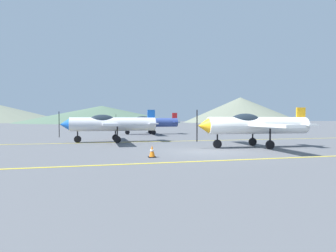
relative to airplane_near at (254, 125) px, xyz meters
name	(u,v)px	position (x,y,z in m)	size (l,w,h in m)	color
ground_plane	(206,152)	(-3.80, -1.22, -1.48)	(400.00, 400.00, 0.00)	#54565B
apron_line_near	(233,160)	(-3.80, -4.50, -1.47)	(80.00, 0.16, 0.01)	yellow
apron_line_far	(174,141)	(-3.80, 5.98, -1.47)	(80.00, 0.16, 0.01)	yellow
airplane_near	(254,125)	(0.00, 0.00, 0.00)	(7.61, 8.76, 2.62)	white
airplane_mid	(110,124)	(-8.96, 6.42, 0.00)	(7.57, 8.73, 2.62)	silver
airplane_far	(148,122)	(-4.25, 16.55, 0.00)	(7.55, 8.71, 2.62)	#33478C
car_sedan	(218,125)	(9.59, 26.77, -0.63)	(4.25, 4.37, 1.62)	white
traffic_cone_front	(152,151)	(-7.18, -2.78, -1.19)	(0.36, 0.36, 0.59)	black
hill_centerleft	(102,114)	(-10.50, 121.83, 2.76)	(80.12, 80.12, 8.48)	#4C6651
hill_centerright	(240,110)	(63.74, 118.12, 5.43)	(63.13, 63.13, 13.82)	slate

